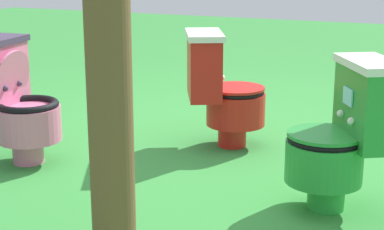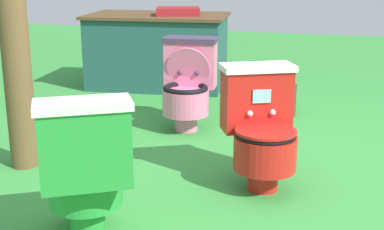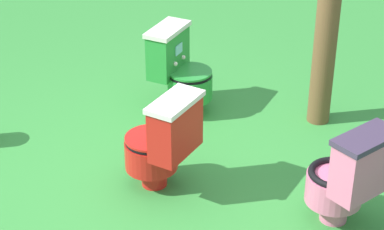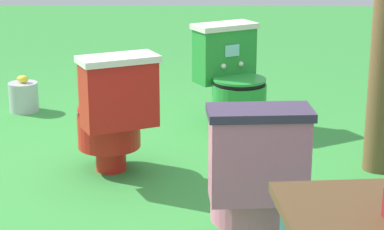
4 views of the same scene
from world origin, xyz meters
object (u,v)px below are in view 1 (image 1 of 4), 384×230
object	(u,v)px
toilet_pink	(14,100)
wooden_post	(109,57)
toilet_green	(344,135)
toilet_red	(222,89)

from	to	relation	value
toilet_pink	wooden_post	size ratio (longest dim) A/B	0.44
toilet_pink	toilet_green	size ratio (longest dim) A/B	1.00
toilet_green	toilet_red	distance (m)	1.13
toilet_red	wooden_post	xyz separation A→B (m)	(-1.56, -0.11, 0.45)
toilet_green	wooden_post	xyz separation A→B (m)	(-0.85, 0.77, 0.45)
wooden_post	toilet_red	bearing A→B (deg)	4.04
toilet_pink	toilet_red	world-z (taller)	same
toilet_green	wooden_post	size ratio (longest dim) A/B	0.44
toilet_red	toilet_pink	bearing A→B (deg)	-79.46
toilet_green	wooden_post	distance (m)	1.23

